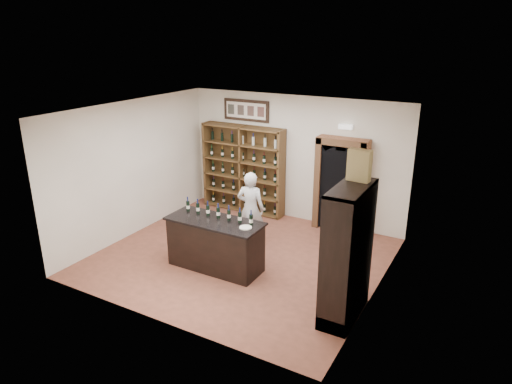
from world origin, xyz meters
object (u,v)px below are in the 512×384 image
wine_shelf (244,169)px  tasting_counter (215,244)px  side_cabinet (348,274)px  wine_crate (359,165)px  shopkeeper (251,209)px  counter_bottle_0 (188,206)px

wine_shelf → tasting_counter: (1.10, -2.93, -0.61)m
side_cabinet → wine_crate: (-0.04, 0.32, 1.69)m
wine_shelf → shopkeeper: 2.06m
wine_shelf → side_cabinet: same height
shopkeeper → wine_crate: (2.62, -1.23, 1.64)m
tasting_counter → side_cabinet: bearing=-6.3°
wine_shelf → tasting_counter: wine_shelf is taller
tasting_counter → wine_crate: size_ratio=3.80×
counter_bottle_0 → wine_crate: (3.40, -0.11, 1.34)m
counter_bottle_0 → shopkeeper: (0.78, 1.12, -0.30)m
tasting_counter → shopkeeper: 1.29m
counter_bottle_0 → side_cabinet: side_cabinet is taller
wine_shelf → shopkeeper: wine_shelf is taller
wine_shelf → wine_crate: size_ratio=4.45×
counter_bottle_0 → wine_crate: bearing=-1.8°
wine_shelf → side_cabinet: bearing=-40.2°
side_cabinet → tasting_counter: bearing=173.7°
tasting_counter → side_cabinet: (2.72, -0.30, 0.26)m
counter_bottle_0 → shopkeeper: shopkeeper is taller
counter_bottle_0 → side_cabinet: bearing=-7.1°
tasting_counter → shopkeeper: (0.06, 1.25, 0.32)m
wine_shelf → counter_bottle_0: 2.83m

